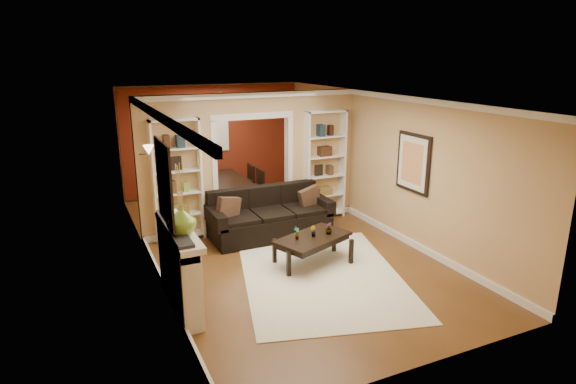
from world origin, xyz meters
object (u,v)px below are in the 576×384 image
coffee_table (313,250)px  fireplace (181,268)px  bookshelf_left (177,181)px  bookshelf_right (324,165)px  dining_table (224,192)px  sofa (270,214)px

coffee_table → fireplace: bearing=170.6°
bookshelf_left → fireplace: 2.65m
bookshelf_right → dining_table: bookshelf_right is taller
sofa → fireplace: bearing=-137.8°
coffee_table → dining_table: size_ratio=0.70×
bookshelf_right → dining_table: (-1.68, 1.72, -0.83)m
sofa → bookshelf_left: 1.84m
coffee_table → fireplace: (-2.31, -0.49, 0.34)m
fireplace → dining_table: fireplace is taller
bookshelf_right → bookshelf_left: bearing=180.0°
sofa → bookshelf_right: bookshelf_right is taller
fireplace → bookshelf_right: bearing=34.8°
bookshelf_left → fireplace: bookshelf_left is taller
coffee_table → bookshelf_right: 2.60m
bookshelf_right → dining_table: bearing=134.4°
fireplace → dining_table: size_ratio=0.93×
fireplace → dining_table: 4.68m
bookshelf_right → fireplace: size_ratio=1.35×
coffee_table → bookshelf_left: 2.85m
sofa → bookshelf_left: size_ratio=1.03×
bookshelf_left → fireplace: size_ratio=1.35×
coffee_table → bookshelf_left: size_ratio=0.55×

